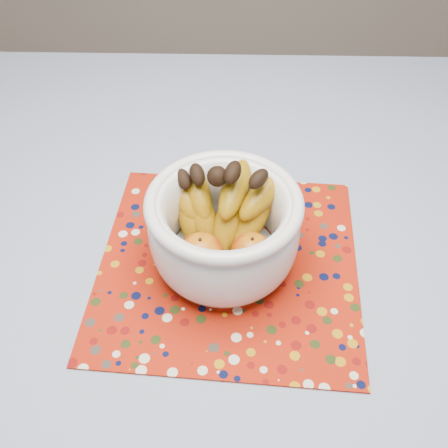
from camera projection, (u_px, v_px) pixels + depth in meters
table at (217, 265)px, 1.02m from camera, size 1.20×1.20×0.75m
tablecloth at (216, 236)px, 0.96m from camera, size 1.32×1.32×0.01m
placemat at (228, 263)px, 0.90m from camera, size 0.47×0.47×0.00m
fruit_bowl at (223, 221)px, 0.85m from camera, size 0.27×0.25×0.19m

